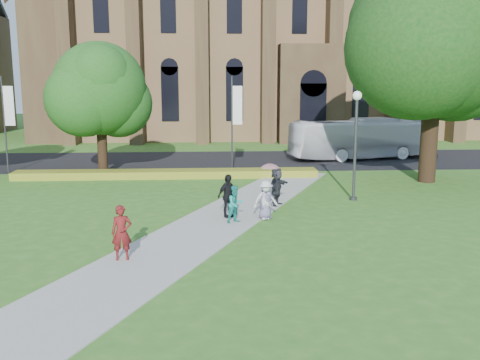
{
  "coord_description": "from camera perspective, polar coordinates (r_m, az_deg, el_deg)",
  "views": [
    {
      "loc": [
        0.48,
        -18.49,
        5.68
      ],
      "look_at": [
        1.8,
        3.52,
        1.6
      ],
      "focal_mm": 40.0,
      "sensor_mm": 36.0,
      "label": 1
    }
  ],
  "objects": [
    {
      "name": "ground",
      "position": [
        19.35,
        -4.74,
        -6.62
      ],
      "size": [
        160.0,
        160.0,
        0.0
      ],
      "primitive_type": "plane",
      "color": "#346A1F",
      "rests_on": "ground"
    },
    {
      "name": "road",
      "position": [
        38.91,
        -4.11,
        2.07
      ],
      "size": [
        160.0,
        10.0,
        0.02
      ],
      "primitive_type": "cube",
      "color": "black",
      "rests_on": "ground"
    },
    {
      "name": "footpath",
      "position": [
        20.3,
        -4.68,
        -5.74
      ],
      "size": [
        15.58,
        28.54,
        0.04
      ],
      "primitive_type": "cube",
      "rotation": [
        0.0,
        0.0,
        -0.44
      ],
      "color": "#B2B2A8",
      "rests_on": "ground"
    },
    {
      "name": "flower_hedge",
      "position": [
        32.25,
        -7.8,
        0.65
      ],
      "size": [
        18.0,
        1.4,
        0.45
      ],
      "primitive_type": "cube",
      "color": "#AC9122",
      "rests_on": "ground"
    },
    {
      "name": "cathedral",
      "position": [
        59.44,
        6.08,
        17.48
      ],
      "size": [
        52.6,
        18.25,
        28.0
      ],
      "color": "brown",
      "rests_on": "ground"
    },
    {
      "name": "streetlamp",
      "position": [
        26.07,
        12.25,
        5.0
      ],
      "size": [
        0.44,
        0.44,
        5.24
      ],
      "color": "#38383D",
      "rests_on": "ground"
    },
    {
      "name": "large_tree",
      "position": [
        32.15,
        20.18,
        14.65
      ],
      "size": [
        9.6,
        9.6,
        13.2
      ],
      "color": "#332114",
      "rests_on": "ground"
    },
    {
      "name": "street_tree_1",
      "position": [
        33.62,
        -14.75,
        9.36
      ],
      "size": [
        5.6,
        5.6,
        8.05
      ],
      "color": "#332114",
      "rests_on": "ground"
    },
    {
      "name": "banner_pole_0",
      "position": [
        33.81,
        -0.67,
        6.6
      ],
      "size": [
        0.7,
        0.1,
        6.0
      ],
      "color": "#38383D",
      "rests_on": "ground"
    },
    {
      "name": "banner_pole_1",
      "position": [
        35.96,
        -23.68,
        5.95
      ],
      "size": [
        0.7,
        0.1,
        6.0
      ],
      "color": "#38383D",
      "rests_on": "ground"
    },
    {
      "name": "tour_coach",
      "position": [
        40.5,
        12.77,
        4.32
      ],
      "size": [
        11.03,
        4.72,
        2.99
      ],
      "primitive_type": "imported",
      "rotation": [
        0.0,
        0.0,
        1.78
      ],
      "color": "white",
      "rests_on": "road"
    },
    {
      "name": "pedestrian_0",
      "position": [
        17.51,
        -12.51,
        -5.51
      ],
      "size": [
        0.7,
        0.5,
        1.78
      ],
      "primitive_type": "imported",
      "rotation": [
        0.0,
        0.0,
        0.13
      ],
      "color": "maroon",
      "rests_on": "footpath"
    },
    {
      "name": "pedestrian_1",
      "position": [
        21.57,
        -0.49,
        -2.58
      ],
      "size": [
        0.94,
        0.88,
        1.53
      ],
      "primitive_type": "imported",
      "rotation": [
        0.0,
        0.0,
        0.56
      ],
      "color": "teal",
      "rests_on": "footpath"
    },
    {
      "name": "pedestrian_2",
      "position": [
        22.1,
        2.74,
        -2.14
      ],
      "size": [
        1.18,
        0.86,
        1.63
      ],
      "primitive_type": "imported",
      "rotation": [
        0.0,
        0.0,
        0.27
      ],
      "color": "silver",
      "rests_on": "footpath"
    },
    {
      "name": "pedestrian_3",
      "position": [
        22.4,
        -1.32,
        -1.7
      ],
      "size": [
        1.1,
        1.03,
        1.83
      ],
      "primitive_type": "imported",
      "rotation": [
        0.0,
        0.0,
        0.7
      ],
      "color": "black",
      "rests_on": "footpath"
    },
    {
      "name": "pedestrian_4",
      "position": [
        22.24,
        2.75,
        -2.15
      ],
      "size": [
        0.87,
        0.9,
        1.56
      ],
      "primitive_type": "imported",
      "rotation": [
        0.0,
        0.0,
        0.86
      ],
      "color": "slate",
      "rests_on": "footpath"
    },
    {
      "name": "pedestrian_5",
      "position": [
        24.62,
        3.94,
        -0.68
      ],
      "size": [
        1.27,
        1.69,
        1.77
      ],
      "primitive_type": "imported",
      "rotation": [
        0.0,
        0.0,
        1.05
      ],
      "color": "#27282F",
      "rests_on": "footpath"
    },
    {
      "name": "parasol",
      "position": [
        22.15,
        3.21,
        0.7
      ],
      "size": [
        0.93,
        0.93,
        0.65
      ],
      "primitive_type": "imported",
      "rotation": [
        0.0,
        0.0,
        0.31
      ],
      "color": "#E7A3B6",
      "rests_on": "pedestrian_4"
    }
  ]
}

